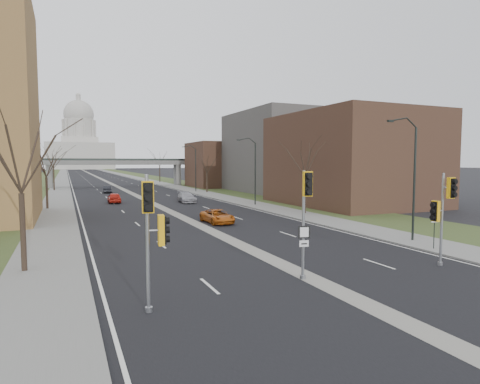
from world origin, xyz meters
TOP-DOWN VIEW (x-y plane):
  - ground at (0.00, 0.00)m, footprint 700.00×700.00m
  - road_surface at (0.00, 150.00)m, footprint 20.00×600.00m
  - median_strip at (0.00, 150.00)m, footprint 1.20×600.00m
  - sidewalk_right at (12.00, 150.00)m, footprint 4.00×600.00m
  - sidewalk_left at (-12.00, 150.00)m, footprint 4.00×600.00m
  - grass_verge_right at (18.00, 150.00)m, footprint 8.00×600.00m
  - grass_verge_left at (-18.00, 150.00)m, footprint 8.00×600.00m
  - commercial_block_near at (24.00, 28.00)m, footprint 16.00×20.00m
  - commercial_block_mid at (28.00, 52.00)m, footprint 18.00×22.00m
  - commercial_block_far at (22.00, 70.00)m, footprint 14.00×14.00m
  - pedestrian_bridge at (0.00, 80.00)m, footprint 34.00×3.00m
  - capitol at (0.00, 320.00)m, footprint 48.00×42.00m
  - streetlight_near at (10.99, 6.00)m, footprint 2.61×0.20m
  - streetlight_mid at (10.99, 32.00)m, footprint 2.61×0.20m
  - streetlight_far at (10.99, 58.00)m, footprint 2.61×0.20m
  - tree_left_a at (-13.00, 8.00)m, footprint 7.20×7.20m
  - tree_left_b at (-13.00, 38.00)m, footprint 6.75×6.75m
  - tree_left_c at (-13.00, 72.00)m, footprint 7.65×7.65m
  - tree_right_a at (13.00, 22.00)m, footprint 7.20×7.20m
  - tree_right_b at (13.00, 55.00)m, footprint 6.30×6.30m
  - tree_right_c at (13.00, 95.00)m, footprint 7.65×7.65m
  - signal_pole_left at (-7.98, -0.25)m, footprint 1.02×0.90m
  - signal_pole_median at (-0.51, 0.98)m, footprint 0.67×0.89m
  - signal_pole_right at (7.75, 0.26)m, footprint 0.89×0.90m
  - speed_limit_sign at (10.79, 3.33)m, footprint 0.50×0.15m
  - car_left_near at (-4.75, 42.81)m, footprint 1.89×4.28m
  - car_left_far at (-3.85, 62.08)m, footprint 1.85×4.12m
  - car_right_near at (2.00, 19.82)m, footprint 2.30×4.64m
  - car_right_mid at (4.65, 39.37)m, footprint 2.32×5.08m

SIDE VIEW (x-z plane):
  - ground at x=0.00m, z-range 0.00..0.00m
  - median_strip at x=0.00m, z-range -0.01..0.01m
  - road_surface at x=0.00m, z-range 0.00..0.01m
  - grass_verge_right at x=18.00m, z-range 0.00..0.10m
  - grass_verge_left at x=-18.00m, z-range 0.00..0.10m
  - sidewalk_right at x=12.00m, z-range 0.00..0.12m
  - sidewalk_left at x=-12.00m, z-range 0.00..0.12m
  - car_right_near at x=2.00m, z-range 0.00..1.27m
  - car_left_far at x=-3.85m, z-range 0.00..1.31m
  - car_left_near at x=-4.75m, z-range 0.00..1.43m
  - car_right_mid at x=4.65m, z-range 0.00..1.44m
  - speed_limit_sign at x=10.79m, z-range 0.56..2.93m
  - signal_pole_right at x=7.75m, z-range 0.79..5.91m
  - signal_pole_left at x=-7.98m, z-range 0.81..6.07m
  - signal_pole_median at x=-0.51m, z-range 1.04..6.35m
  - pedestrian_bridge at x=0.00m, z-range 1.62..8.07m
  - commercial_block_far at x=22.00m, z-range 0.00..10.00m
  - tree_right_b at x=13.00m, z-range 1.71..9.93m
  - commercial_block_near at x=24.00m, z-range 0.00..12.00m
  - tree_left_b at x=-13.00m, z-range 1.82..10.63m
  - tree_left_a at x=-13.00m, z-range 1.94..11.34m
  - tree_right_a at x=13.00m, z-range 1.94..11.34m
  - streetlight_near at x=10.99m, z-range 2.60..11.30m
  - streetlight_mid at x=10.99m, z-range 2.60..11.30m
  - streetlight_far at x=10.99m, z-range 2.60..11.30m
  - tree_left_c at x=-13.00m, z-range 2.05..12.04m
  - tree_right_c at x=13.00m, z-range 2.05..12.04m
  - commercial_block_mid at x=28.00m, z-range 0.00..15.00m
  - capitol at x=0.00m, z-range -9.28..46.47m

